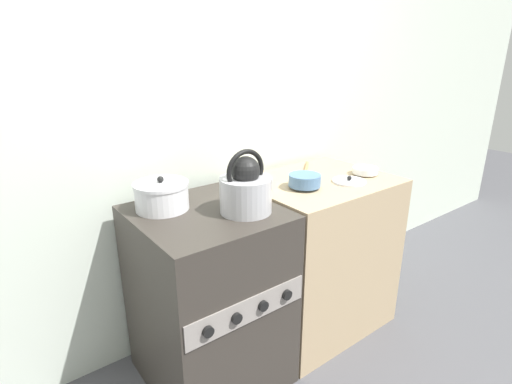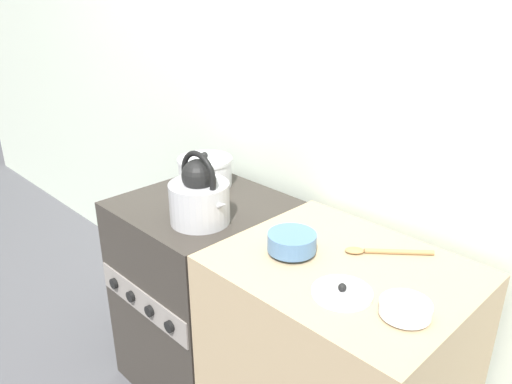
% 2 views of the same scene
% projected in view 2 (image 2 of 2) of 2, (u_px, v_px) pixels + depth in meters
% --- Properties ---
extents(wall_back, '(7.00, 0.06, 2.50)m').
position_uv_depth(wall_back, '(270.00, 85.00, 2.04)').
color(wall_back, silver).
rests_on(wall_back, ground_plane).
extents(stove, '(0.58, 0.62, 0.84)m').
position_uv_depth(stove, '(205.00, 293.00, 2.12)').
color(stove, '#332D28').
rests_on(stove, ground_plane).
extents(counter, '(0.75, 0.61, 0.85)m').
position_uv_depth(counter, '(335.00, 374.00, 1.68)').
color(counter, tan).
rests_on(counter, ground_plane).
extents(kettle, '(0.26, 0.22, 0.27)m').
position_uv_depth(kettle, '(200.00, 196.00, 1.76)').
color(kettle, '#B2B2B7').
rests_on(kettle, stove).
extents(cooking_pot, '(0.23, 0.23, 0.15)m').
position_uv_depth(cooking_pot, '(205.00, 171.00, 2.10)').
color(cooking_pot, silver).
rests_on(cooking_pot, stove).
extents(enamel_bowl, '(0.15, 0.15, 0.07)m').
position_uv_depth(enamel_bowl, '(292.00, 242.00, 1.56)').
color(enamel_bowl, '#4C729E').
rests_on(enamel_bowl, counter).
extents(small_ceramic_bowl, '(0.13, 0.13, 0.04)m').
position_uv_depth(small_ceramic_bowl, '(405.00, 309.00, 1.27)').
color(small_ceramic_bowl, white).
rests_on(small_ceramic_bowl, counter).
extents(loose_pot_lid, '(0.17, 0.17, 0.03)m').
position_uv_depth(loose_pot_lid, '(342.00, 292.00, 1.37)').
color(loose_pot_lid, silver).
rests_on(loose_pot_lid, counter).
extents(wooden_spoon, '(0.22, 0.21, 0.02)m').
position_uv_depth(wooden_spoon, '(381.00, 251.00, 1.57)').
color(wooden_spoon, '#A37A4C').
rests_on(wooden_spoon, counter).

